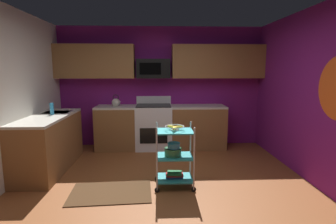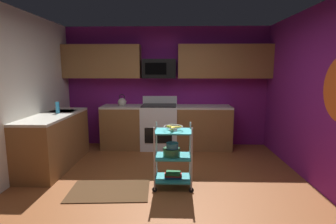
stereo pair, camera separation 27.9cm
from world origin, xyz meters
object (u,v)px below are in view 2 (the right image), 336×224
(book_stack, at_px, (173,175))
(kettle, at_px, (122,102))
(oven_range, at_px, (159,126))
(microwave, at_px, (159,69))
(fruit_bowl, at_px, (173,127))
(mixing_bowl_small, at_px, (172,145))
(mixing_bowl_large, at_px, (172,152))
(rolling_cart, at_px, (173,156))
(dish_soap_bottle, at_px, (58,108))

(book_stack, relative_size, kettle, 0.95)
(oven_range, bearing_deg, microwave, 90.26)
(fruit_bowl, bearing_deg, book_stack, 90.00)
(microwave, xyz_separation_m, book_stack, (0.32, -2.05, -1.53))
(fruit_bowl, bearing_deg, microwave, 98.89)
(fruit_bowl, xyz_separation_m, mixing_bowl_small, (-0.01, -0.01, -0.26))
(mixing_bowl_small, distance_m, kettle, 2.27)
(mixing_bowl_large, distance_m, kettle, 2.27)
(microwave, xyz_separation_m, fruit_bowl, (0.32, -2.05, -0.82))
(mixing_bowl_large, relative_size, book_stack, 1.00)
(microwave, bearing_deg, mixing_bowl_large, -81.75)
(rolling_cart, bearing_deg, kettle, 119.81)
(kettle, bearing_deg, oven_range, 0.28)
(microwave, xyz_separation_m, mixing_bowl_small, (0.31, -2.06, -1.08))
(kettle, bearing_deg, fruit_bowl, -60.19)
(mixing_bowl_large, distance_m, mixing_bowl_small, 0.10)
(mixing_bowl_large, height_order, dish_soap_bottle, dish_soap_bottle)
(fruit_bowl, bearing_deg, oven_range, 99.35)
(oven_range, relative_size, kettle, 4.17)
(dish_soap_bottle, bearing_deg, rolling_cart, -23.83)
(oven_range, distance_m, kettle, 0.95)
(microwave, relative_size, book_stack, 2.78)
(rolling_cart, relative_size, mixing_bowl_small, 5.03)
(microwave, relative_size, mixing_bowl_large, 2.78)
(mixing_bowl_small, bearing_deg, fruit_bowl, 50.63)
(microwave, relative_size, mixing_bowl_small, 3.85)
(microwave, relative_size, fruit_bowl, 2.57)
(book_stack, bearing_deg, mixing_bowl_large, -180.00)
(fruit_bowl, bearing_deg, dish_soap_bottle, 156.17)
(rolling_cart, height_order, mixing_bowl_small, rolling_cart)
(rolling_cart, bearing_deg, dish_soap_bottle, 156.17)
(oven_range, bearing_deg, fruit_bowl, -80.65)
(microwave, relative_size, kettle, 2.65)
(dish_soap_bottle, bearing_deg, mixing_bowl_large, -24.08)
(rolling_cart, distance_m, fruit_bowl, 0.42)
(mixing_bowl_large, height_order, kettle, kettle)
(mixing_bowl_small, bearing_deg, rolling_cart, 50.63)
(dish_soap_bottle, bearing_deg, kettle, 48.10)
(fruit_bowl, distance_m, dish_soap_bottle, 2.24)
(oven_range, height_order, microwave, microwave)
(book_stack, bearing_deg, fruit_bowl, -90.00)
(oven_range, height_order, dish_soap_bottle, dish_soap_bottle)
(rolling_cart, relative_size, kettle, 3.47)
(mixing_bowl_large, bearing_deg, fruit_bowl, -0.00)
(fruit_bowl, relative_size, dish_soap_bottle, 1.36)
(fruit_bowl, bearing_deg, rolling_cart, 90.00)
(rolling_cart, height_order, kettle, kettle)
(fruit_bowl, height_order, mixing_bowl_small, fruit_bowl)
(kettle, bearing_deg, mixing_bowl_small, -60.65)
(kettle, xyz_separation_m, dish_soap_bottle, (-0.93, -1.04, 0.02))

